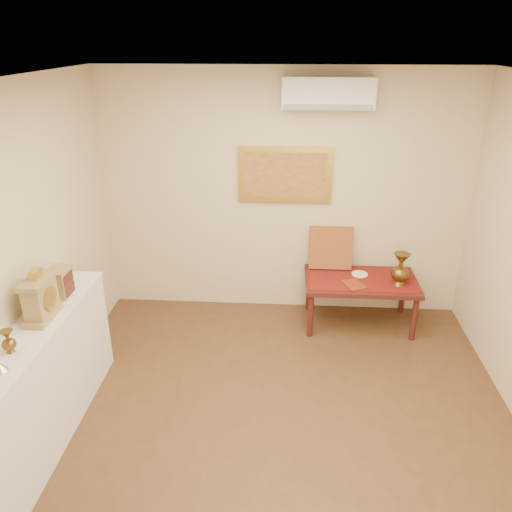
# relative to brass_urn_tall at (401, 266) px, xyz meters

# --- Properties ---
(floor) EXTENTS (4.50, 4.50, 0.00)m
(floor) POSITION_rel_brass_urn_tall_xyz_m (-1.23, -1.78, -0.77)
(floor) COLOR brown
(floor) RESTS_ON ground
(ceiling) EXTENTS (4.50, 4.50, 0.00)m
(ceiling) POSITION_rel_brass_urn_tall_xyz_m (-1.23, -1.78, 1.93)
(ceiling) COLOR white
(ceiling) RESTS_ON ground
(wall_back) EXTENTS (4.00, 0.02, 2.70)m
(wall_back) POSITION_rel_brass_urn_tall_xyz_m (-1.23, 0.47, 0.58)
(wall_back) COLOR beige
(wall_back) RESTS_ON ground
(brass_urn_small) EXTENTS (0.10, 0.10, 0.22)m
(brass_urn_small) POSITION_rel_brass_urn_tall_xyz_m (-3.06, -2.04, 0.32)
(brass_urn_small) COLOR brown
(brass_urn_small) RESTS_ON display_ledge
(table_cloth) EXTENTS (1.14, 0.59, 0.01)m
(table_cloth) POSITION_rel_brass_urn_tall_xyz_m (-0.38, 0.10, -0.22)
(table_cloth) COLOR maroon
(table_cloth) RESTS_ON low_table
(brass_urn_tall) EXTENTS (0.19, 0.19, 0.43)m
(brass_urn_tall) POSITION_rel_brass_urn_tall_xyz_m (0.00, 0.00, 0.00)
(brass_urn_tall) COLOR brown
(brass_urn_tall) RESTS_ON table_cloth
(plate) EXTENTS (0.18, 0.18, 0.01)m
(plate) POSITION_rel_brass_urn_tall_xyz_m (-0.38, 0.20, -0.21)
(plate) COLOR white
(plate) RESTS_ON table_cloth
(menu) EXTENTS (0.27, 0.30, 0.01)m
(menu) POSITION_rel_brass_urn_tall_xyz_m (-0.47, -0.05, -0.21)
(menu) COLOR maroon
(menu) RESTS_ON table_cloth
(cushion) EXTENTS (0.47, 0.20, 0.48)m
(cushion) POSITION_rel_brass_urn_tall_xyz_m (-0.70, 0.38, 0.02)
(cushion) COLOR maroon
(cushion) RESTS_ON table_cloth
(display_ledge) EXTENTS (0.37, 2.02, 0.98)m
(display_ledge) POSITION_rel_brass_urn_tall_xyz_m (-3.05, -1.78, -0.28)
(display_ledge) COLOR white
(display_ledge) RESTS_ON floor
(mantel_clock) EXTENTS (0.17, 0.36, 0.41)m
(mantel_clock) POSITION_rel_brass_urn_tall_xyz_m (-3.03, -1.58, 0.38)
(mantel_clock) COLOR #9E8651
(mantel_clock) RESTS_ON display_ledge
(wooden_chest) EXTENTS (0.16, 0.21, 0.24)m
(wooden_chest) POSITION_rel_brass_urn_tall_xyz_m (-3.05, -1.22, 0.33)
(wooden_chest) COLOR #9E8651
(wooden_chest) RESTS_ON display_ledge
(low_table) EXTENTS (1.20, 0.70, 0.55)m
(low_table) POSITION_rel_brass_urn_tall_xyz_m (-0.38, 0.10, -0.29)
(low_table) COLOR #4C1A16
(low_table) RESTS_ON floor
(painting) EXTENTS (1.00, 0.06, 0.60)m
(painting) POSITION_rel_brass_urn_tall_xyz_m (-1.23, 0.45, 0.83)
(painting) COLOR gold
(painting) RESTS_ON wall_back
(ac_unit) EXTENTS (0.90, 0.25, 0.30)m
(ac_unit) POSITION_rel_brass_urn_tall_xyz_m (-0.83, 0.34, 1.68)
(ac_unit) COLOR white
(ac_unit) RESTS_ON wall_back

